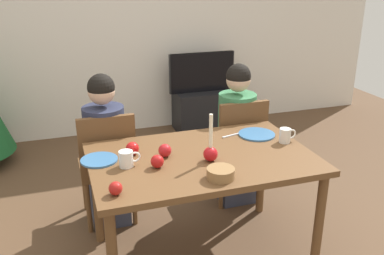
% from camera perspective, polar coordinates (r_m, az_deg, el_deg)
% --- Properties ---
extents(ground_plane, '(7.68, 7.68, 0.00)m').
position_cam_1_polar(ground_plane, '(3.07, 1.22, -16.66)').
color(ground_plane, brown).
extents(back_wall, '(6.40, 0.10, 2.60)m').
position_cam_1_polar(back_wall, '(5.00, -8.90, 14.01)').
color(back_wall, silver).
rests_on(back_wall, ground).
extents(dining_table, '(1.40, 0.90, 0.75)m').
position_cam_1_polar(dining_table, '(2.72, 1.32, -5.43)').
color(dining_table, brown).
rests_on(dining_table, ground).
extents(chair_left, '(0.40, 0.40, 0.90)m').
position_cam_1_polar(chair_left, '(3.22, -11.27, -4.56)').
color(chair_left, brown).
rests_on(chair_left, ground).
extents(chair_right, '(0.40, 0.40, 0.90)m').
position_cam_1_polar(chair_right, '(3.48, 6.11, -2.30)').
color(chair_right, brown).
rests_on(chair_right, ground).
extents(person_left_child, '(0.30, 0.30, 1.17)m').
position_cam_1_polar(person_left_child, '(3.23, -11.42, -3.40)').
color(person_left_child, '#33384C').
rests_on(person_left_child, ground).
extents(person_right_child, '(0.30, 0.30, 1.17)m').
position_cam_1_polar(person_right_child, '(3.48, 5.93, -1.23)').
color(person_right_child, '#33384C').
rests_on(person_right_child, ground).
extents(tv_stand, '(0.64, 0.40, 0.48)m').
position_cam_1_polar(tv_stand, '(5.14, 1.29, 2.32)').
color(tv_stand, black).
rests_on(tv_stand, ground).
extents(tv, '(0.79, 0.05, 0.46)m').
position_cam_1_polar(tv, '(5.02, 1.33, 7.42)').
color(tv, black).
rests_on(tv, tv_stand).
extents(candle_centerpiece, '(0.09, 0.09, 0.30)m').
position_cam_1_polar(candle_centerpiece, '(2.60, 2.50, -3.20)').
color(candle_centerpiece, red).
rests_on(candle_centerpiece, dining_table).
extents(plate_left, '(0.23, 0.23, 0.01)m').
position_cam_1_polar(plate_left, '(2.68, -12.32, -4.25)').
color(plate_left, teal).
rests_on(plate_left, dining_table).
extents(plate_right, '(0.26, 0.26, 0.01)m').
position_cam_1_polar(plate_right, '(3.04, 8.65, -0.91)').
color(plate_right, teal).
rests_on(plate_right, dining_table).
extents(mug_left, '(0.13, 0.08, 0.10)m').
position_cam_1_polar(mug_left, '(2.56, -8.74, -4.15)').
color(mug_left, white).
rests_on(mug_left, dining_table).
extents(mug_right, '(0.12, 0.08, 0.10)m').
position_cam_1_polar(mug_right, '(2.94, 12.41, -1.04)').
color(mug_right, silver).
rests_on(mug_right, dining_table).
extents(fork_right, '(0.18, 0.06, 0.01)m').
position_cam_1_polar(fork_right, '(3.01, 5.50, -1.00)').
color(fork_right, silver).
rests_on(fork_right, dining_table).
extents(bowl_walnuts, '(0.16, 0.16, 0.06)m').
position_cam_1_polar(bowl_walnuts, '(2.40, 3.76, -6.15)').
color(bowl_walnuts, olive).
rests_on(bowl_walnuts, dining_table).
extents(apple_near_candle, '(0.07, 0.07, 0.07)m').
position_cam_1_polar(apple_near_candle, '(2.27, -10.20, -8.02)').
color(apple_near_candle, '#AD1B17').
rests_on(apple_near_candle, dining_table).
extents(apple_by_left_plate, '(0.08, 0.08, 0.08)m').
position_cam_1_polar(apple_by_left_plate, '(2.53, -4.67, -4.54)').
color(apple_by_left_plate, '#B21616').
rests_on(apple_by_left_plate, dining_table).
extents(apple_by_right_mug, '(0.08, 0.08, 0.08)m').
position_cam_1_polar(apple_by_right_mug, '(2.67, -3.65, -3.08)').
color(apple_by_right_mug, '#B4191E').
rests_on(apple_by_right_mug, dining_table).
extents(apple_far_edge, '(0.08, 0.08, 0.08)m').
position_cam_1_polar(apple_far_edge, '(2.71, -7.98, -2.80)').
color(apple_far_edge, red).
rests_on(apple_far_edge, dining_table).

